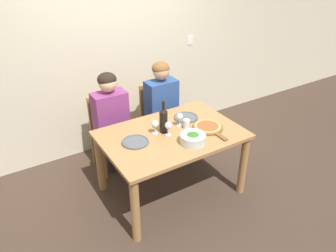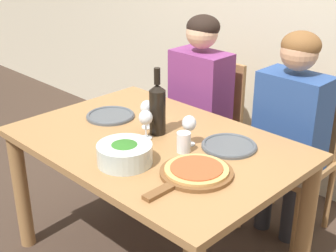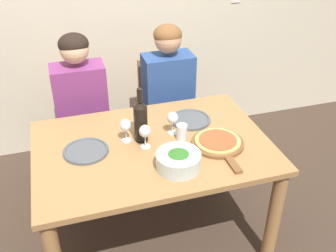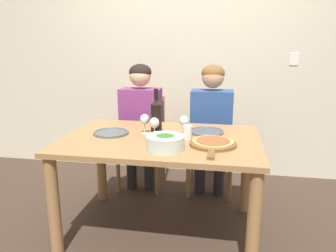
# 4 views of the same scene
# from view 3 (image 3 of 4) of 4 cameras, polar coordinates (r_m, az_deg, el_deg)

# --- Properties ---
(ground_plane) EXTENTS (40.00, 40.00, 0.00)m
(ground_plane) POSITION_cam_3_polar(r_m,az_deg,el_deg) (2.86, -1.96, -15.02)
(ground_plane) COLOR #3D2D23
(dining_table) EXTENTS (1.41, 0.96, 0.74)m
(dining_table) POSITION_cam_3_polar(r_m,az_deg,el_deg) (2.44, -2.22, -5.06)
(dining_table) COLOR #9E7042
(dining_table) RESTS_ON ground
(chair_left) EXTENTS (0.42, 0.42, 0.89)m
(chair_left) POSITION_cam_3_polar(r_m,az_deg,el_deg) (3.17, -12.23, 0.76)
(chair_left) COLOR #9E7042
(chair_left) RESTS_ON ground
(chair_right) EXTENTS (0.42, 0.42, 0.89)m
(chair_right) POSITION_cam_3_polar(r_m,az_deg,el_deg) (3.27, -0.46, 2.54)
(chair_right) COLOR #9E7042
(chair_right) RESTS_ON ground
(person_woman) EXTENTS (0.47, 0.51, 1.22)m
(person_woman) POSITION_cam_3_polar(r_m,az_deg,el_deg) (2.95, -12.54, 3.86)
(person_woman) COLOR #28282D
(person_woman) RESTS_ON ground
(person_man) EXTENTS (0.47, 0.51, 1.22)m
(person_man) POSITION_cam_3_polar(r_m,az_deg,el_deg) (3.06, 0.10, 5.67)
(person_man) COLOR #28282D
(person_man) RESTS_ON ground
(wine_bottle) EXTENTS (0.08, 0.08, 0.35)m
(wine_bottle) POSITION_cam_3_polar(r_m,az_deg,el_deg) (2.34, -4.00, 0.86)
(wine_bottle) COLOR black
(wine_bottle) RESTS_ON dining_table
(broccoli_bowl) EXTENTS (0.25, 0.25, 0.10)m
(broccoli_bowl) POSITION_cam_3_polar(r_m,az_deg,el_deg) (2.16, 1.52, -5.03)
(broccoli_bowl) COLOR silver
(broccoli_bowl) RESTS_ON dining_table
(dinner_plate_left) EXTENTS (0.27, 0.27, 0.02)m
(dinner_plate_left) POSITION_cam_3_polar(r_m,az_deg,el_deg) (2.35, -11.83, -3.52)
(dinner_plate_left) COLOR #4C5156
(dinner_plate_left) RESTS_ON dining_table
(dinner_plate_right) EXTENTS (0.27, 0.27, 0.02)m
(dinner_plate_right) POSITION_cam_3_polar(r_m,az_deg,el_deg) (2.60, 3.26, 0.97)
(dinner_plate_right) COLOR #4C5156
(dinner_plate_right) RESTS_ON dining_table
(pizza_on_board) EXTENTS (0.32, 0.46, 0.04)m
(pizza_on_board) POSITION_cam_3_polar(r_m,az_deg,el_deg) (2.37, 7.28, -2.43)
(pizza_on_board) COLOR brown
(pizza_on_board) RESTS_ON dining_table
(wine_glass_left) EXTENTS (0.07, 0.07, 0.15)m
(wine_glass_left) POSITION_cam_3_polar(r_m,az_deg,el_deg) (2.36, -6.18, -0.04)
(wine_glass_left) COLOR silver
(wine_glass_left) RESTS_ON dining_table
(wine_glass_right) EXTENTS (0.07, 0.07, 0.15)m
(wine_glass_right) POSITION_cam_3_polar(r_m,az_deg,el_deg) (2.42, 0.66, 1.04)
(wine_glass_right) COLOR silver
(wine_glass_right) RESTS_ON dining_table
(wine_glass_centre) EXTENTS (0.07, 0.07, 0.15)m
(wine_glass_centre) POSITION_cam_3_polar(r_m,az_deg,el_deg) (2.29, -3.35, -0.91)
(wine_glass_centre) COLOR silver
(wine_glass_centre) RESTS_ON dining_table
(water_tumbler) EXTENTS (0.07, 0.07, 0.10)m
(water_tumbler) POSITION_cam_3_polar(r_m,az_deg,el_deg) (2.39, 2.01, -0.86)
(water_tumbler) COLOR silver
(water_tumbler) RESTS_ON dining_table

